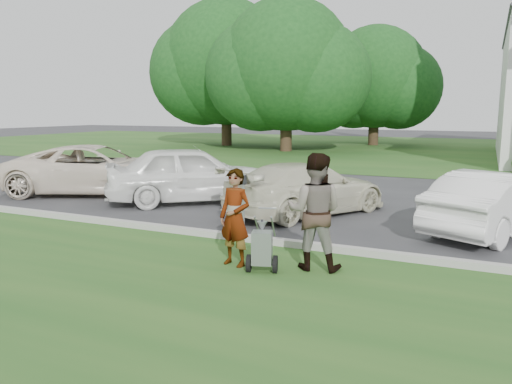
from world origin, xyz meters
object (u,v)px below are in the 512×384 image
Objects in this scene: person_left at (235,218)px; car_a at (97,169)px; parking_meter_near at (243,201)px; car_c at (307,188)px; person_right at (315,212)px; car_b at (192,174)px; car_d at (495,203)px; tree_far at (226,68)px; tree_left at (286,71)px; tree_back at (375,82)px; striping_cart at (262,249)px.

person_left is 0.30× the size of car_a.
car_a reaches higher than parking_meter_near.
person_right is at bearing 138.95° from car_c.
car_b is at bearing 139.93° from person_left.
parking_meter_near is 0.29× the size of car_b.
person_right is 4.92m from car_d.
parking_meter_near is at bearing 58.18° from car_d.
car_b reaches higher than parking_meter_near.
car_d reaches higher than car_c.
car_b is 1.06× the size of car_c.
parking_meter_near is 0.31× the size of car_c.
car_a is 1.22× the size of car_c.
car_a is at bearing 158.03° from person_left.
car_b is at bearing -64.21° from tree_far.
person_left is 1.35m from parking_meter_near.
tree_left reaches higher than car_a.
tree_back is 1.96× the size of car_b.
car_d is (8.22, -26.51, -4.04)m from tree_back.
tree_left reaches higher than car_c.
car_a is at bearing 26.71° from car_c.
person_left is 8.95m from car_a.
tree_left is 2.29× the size of car_c.
person_right reaches higher than car_d.
tree_back reaches higher than car_d.
tree_far is 8.10× the size of parking_meter_near.
tree_left is 19.04m from car_b.
striping_cart is at bearing 128.74° from car_c.
tree_far is 22.62m from car_a.
parking_meter_near is (13.66, -24.68, -4.79)m from tree_far.
car_c is at bearing -57.02° from tree_far.
person_right is (15.42, -25.54, -4.70)m from tree_far.
tree_far is at bearing 101.65° from striping_cart.
tree_back reaches higher than person_left.
parking_meter_near is (7.65, -21.68, -4.20)m from tree_left.
parking_meter_near is (-1.04, 1.40, 0.50)m from striping_cart.
striping_cart is 0.76× the size of parking_meter_near.
parking_meter_near is (-0.46, 1.27, 0.06)m from person_left.
person_right reaches higher than car_b.
tree_left is 22.61m from car_d.
tree_back is at bearing 80.84° from striping_cart.
tree_far is 28.61m from parking_meter_near.
parking_meter_near is 5.56m from car_d.
person_left is 0.86× the size of person_right.
person_left is 6.25m from car_b.
person_left is at bearing -82.42° from tree_back.
person_right is 0.47× the size of car_d.
parking_meter_near is at bearing -61.04° from tree_far.
tree_left is 18.60m from car_a.
car_a is at bearing 50.79° from car_b.
person_left is at bearing -70.52° from tree_left.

